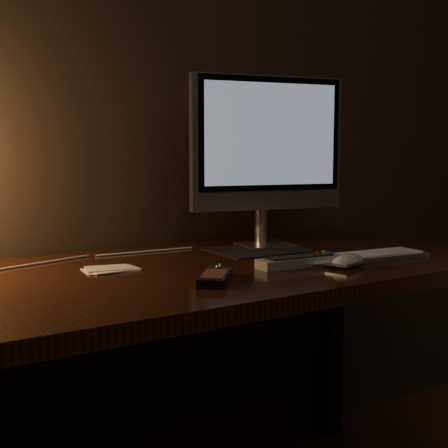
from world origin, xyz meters
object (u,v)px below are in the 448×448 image
keyboard (360,256)px  monitor (268,147)px  mouse (348,262)px  media_remote (215,277)px  desk (187,310)px  tv_remote (300,261)px

keyboard → monitor: bearing=107.3°
keyboard → mouse: (-0.10, -0.06, 0.00)m
monitor → keyboard: bearing=-66.4°
media_remote → desk: bearing=24.5°
keyboard → tv_remote: tv_remote is taller
desk → media_remote: size_ratio=10.16×
media_remote → tv_remote: bearing=-40.8°
desk → keyboard: (0.40, -0.22, 0.14)m
monitor → mouse: monitor is taller
keyboard → media_remote: (-0.47, -0.03, 0.00)m
desk → tv_remote: (0.20, -0.21, 0.14)m
monitor → mouse: bearing=-84.1°
desk → mouse: bearing=-44.3°
mouse → media_remote: size_ratio=0.72×
keyboard → media_remote: 0.47m
desk → mouse: size_ratio=14.09×
monitor → media_remote: size_ratio=3.17×
desk → media_remote: (-0.07, -0.25, 0.14)m
mouse → keyboard: bearing=14.1°
monitor → keyboard: (0.07, -0.32, -0.29)m
desk → keyboard: size_ratio=4.11×
tv_remote → desk: bearing=137.2°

